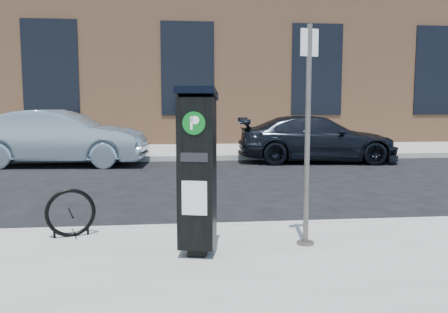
{
  "coord_description": "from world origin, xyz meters",
  "views": [
    {
      "loc": [
        -0.6,
        -6.13,
        1.76
      ],
      "look_at": [
        0.12,
        0.5,
        0.99
      ],
      "focal_mm": 38.0,
      "sensor_mm": 36.0,
      "label": 1
    }
  ],
  "objects": [
    {
      "name": "ground",
      "position": [
        0.0,
        0.0,
        0.0
      ],
      "size": [
        120.0,
        120.0,
        0.0
      ],
      "primitive_type": "plane",
      "color": "black",
      "rests_on": "ground"
    },
    {
      "name": "sidewalk_far",
      "position": [
        0.0,
        14.0,
        0.07
      ],
      "size": [
        60.0,
        12.0,
        0.15
      ],
      "primitive_type": "cube",
      "color": "gray",
      "rests_on": "ground"
    },
    {
      "name": "curb_near",
      "position": [
        0.0,
        -0.02,
        0.07
      ],
      "size": [
        60.0,
        0.12,
        0.16
      ],
      "primitive_type": "cube",
      "color": "#9E9B93",
      "rests_on": "ground"
    },
    {
      "name": "curb_far",
      "position": [
        0.0,
        8.02,
        0.07
      ],
      "size": [
        60.0,
        0.12,
        0.16
      ],
      "primitive_type": "cube",
      "color": "#9E9B93",
      "rests_on": "ground"
    },
    {
      "name": "building",
      "position": [
        -0.0,
        17.0,
        4.15
      ],
      "size": [
        28.0,
        10.05,
        8.25
      ],
      "color": "#996845",
      "rests_on": "ground"
    },
    {
      "name": "parking_kiosk",
      "position": [
        -0.35,
        -1.26,
        1.06
      ],
      "size": [
        0.48,
        0.44,
        1.77
      ],
      "rotation": [
        0.0,
        0.0,
        -0.22
      ],
      "color": "black",
      "rests_on": "sidewalk_near"
    },
    {
      "name": "sign_pole",
      "position": [
        0.89,
        -1.01,
        1.37
      ],
      "size": [
        0.21,
        0.2,
        2.45
      ],
      "rotation": [
        0.0,
        0.0,
        0.28
      ],
      "color": "#5F5853",
      "rests_on": "sidewalk_near"
    },
    {
      "name": "bike_rack",
      "position": [
        -1.83,
        -0.4,
        0.44
      ],
      "size": [
        0.58,
        0.22,
        0.59
      ],
      "rotation": [
        0.0,
        0.0,
        0.3
      ],
      "color": "black",
      "rests_on": "sidewalk_near"
    },
    {
      "name": "car_silver",
      "position": [
        -3.68,
        7.36,
        0.77
      ],
      "size": [
        4.81,
        2.02,
        1.54
      ],
      "primitive_type": "imported",
      "rotation": [
        0.0,
        0.0,
        1.49
      ],
      "color": "#839AA7",
      "rests_on": "ground"
    },
    {
      "name": "car_dark",
      "position": [
        3.63,
        7.4,
        0.68
      ],
      "size": [
        4.82,
        2.35,
        1.35
      ],
      "primitive_type": "imported",
      "rotation": [
        0.0,
        0.0,
        1.47
      ],
      "color": "black",
      "rests_on": "ground"
    }
  ]
}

